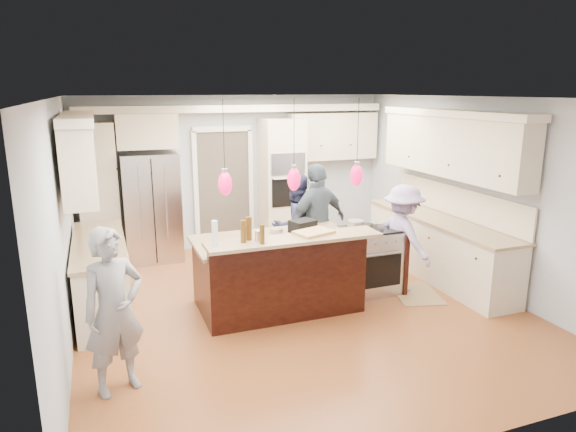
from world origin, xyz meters
name	(u,v)px	position (x,y,z in m)	size (l,w,h in m)	color
ground_plane	(297,306)	(0.00, 0.00, 0.00)	(6.00, 6.00, 0.00)	#9E562B
room_shell	(298,170)	(0.00, 0.00, 1.82)	(5.54, 6.04, 2.72)	#B2BCC6
refrigerator	(152,207)	(-1.55, 2.64, 0.90)	(0.90, 0.70, 1.80)	#B7B7BC
oven_column	(282,183)	(0.75, 2.67, 1.15)	(0.72, 0.69, 2.30)	beige
back_upper_cabinets	(197,158)	(-0.75, 2.76, 1.67)	(5.30, 0.61, 2.54)	beige
right_counter_run	(442,209)	(2.44, 0.30, 1.06)	(0.64, 3.10, 2.51)	beige
left_cabinets	(94,232)	(-2.44, 0.80, 1.06)	(0.64, 2.30, 2.51)	beige
kitchen_island	(278,272)	(-0.25, 0.07, 0.49)	(2.10, 1.46, 1.12)	black
island_range	(370,260)	(1.16, 0.15, 0.46)	(0.82, 0.71, 0.92)	#B7B7BC
pendant_lights	(294,179)	(-0.25, -0.51, 1.80)	(1.75, 0.15, 1.03)	black
person_bar_end	(114,311)	(-2.30, -1.21, 0.80)	(0.59, 0.38, 1.61)	gray
person_far_left	(295,226)	(0.40, 1.11, 0.79)	(0.77, 0.60, 1.58)	#292C51
person_far_right	(317,222)	(0.65, 0.85, 0.88)	(1.03, 0.43, 1.76)	#42515D
person_range_side	(403,238)	(1.60, 0.03, 0.76)	(0.98, 0.56, 1.52)	#A08FC0
floor_rug	(416,293)	(1.72, -0.19, 0.01)	(0.59, 0.86, 0.01)	#947B50
water_bottle	(215,233)	(-1.19, -0.54, 1.26)	(0.07, 0.07, 0.29)	silver
beer_bottle_a	(243,231)	(-0.86, -0.52, 1.25)	(0.06, 0.06, 0.26)	#482D0C
beer_bottle_b	(262,234)	(-0.68, -0.65, 1.23)	(0.06, 0.06, 0.22)	#482D0C
beer_bottle_c	(249,228)	(-0.77, -0.45, 1.26)	(0.07, 0.07, 0.27)	#482D0C
drink_can	(258,236)	(-0.70, -0.55, 1.19)	(0.07, 0.07, 0.13)	#B7B7BC
cutting_board	(314,232)	(0.02, -0.47, 1.14)	(0.44, 0.31, 0.03)	#DCB065
pot_large	(356,225)	(0.92, 0.16, 0.99)	(0.23, 0.23, 0.13)	#B7B7BC
pot_small	(377,225)	(1.21, 0.09, 0.97)	(0.20, 0.20, 0.10)	#B7B7BC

